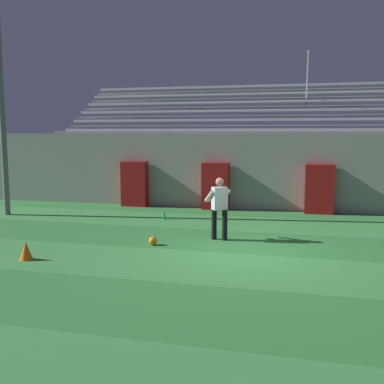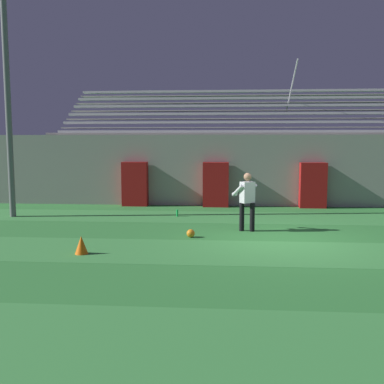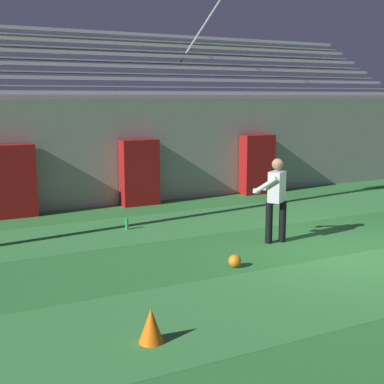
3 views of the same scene
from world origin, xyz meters
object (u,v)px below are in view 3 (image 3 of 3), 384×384
at_px(padding_pillar_gate_right, 257,164).
at_px(water_bottle, 127,224).
at_px(padding_pillar_far_left, 14,181).
at_px(goalkeeper, 276,195).
at_px(soccer_ball, 235,261).
at_px(traffic_cone, 151,326).
at_px(padding_pillar_gate_left, 139,172).

distance_m(padding_pillar_gate_right, water_bottle, 5.58).
relative_size(padding_pillar_far_left, goalkeeper, 1.04).
height_order(padding_pillar_gate_right, water_bottle, padding_pillar_gate_right).
relative_size(padding_pillar_gate_right, padding_pillar_far_left, 1.00).
height_order(padding_pillar_far_left, soccer_ball, padding_pillar_far_left).
height_order(padding_pillar_gate_right, padding_pillar_far_left, same).
relative_size(padding_pillar_gate_right, soccer_ball, 7.90).
distance_m(goalkeeper, soccer_ball, 2.00).
bearing_deg(water_bottle, goalkeeper, -45.66).
bearing_deg(traffic_cone, goalkeeper, 37.01).
relative_size(padding_pillar_gate_right, water_bottle, 7.24).
bearing_deg(water_bottle, traffic_cone, -107.36).
height_order(padding_pillar_far_left, goalkeeper, padding_pillar_far_left).
bearing_deg(padding_pillar_far_left, padding_pillar_gate_left, 0.00).
bearing_deg(goalkeeper, traffic_cone, -142.99).
xyz_separation_m(padding_pillar_gate_right, padding_pillar_far_left, (-6.92, 0.00, 0.00)).
relative_size(traffic_cone, water_bottle, 1.75).
height_order(padding_pillar_far_left, traffic_cone, padding_pillar_far_left).
bearing_deg(padding_pillar_gate_left, traffic_cone, -110.78).
relative_size(padding_pillar_gate_left, padding_pillar_far_left, 1.00).
bearing_deg(water_bottle, padding_pillar_gate_left, 62.27).
relative_size(goalkeeper, soccer_ball, 7.59).
xyz_separation_m(padding_pillar_gate_left, padding_pillar_far_left, (-3.19, 0.00, 0.00)).
bearing_deg(soccer_ball, padding_pillar_gate_left, 84.57).
relative_size(padding_pillar_gate_left, water_bottle, 7.24).
relative_size(padding_pillar_far_left, traffic_cone, 4.14).
bearing_deg(water_bottle, padding_pillar_far_left, 128.97).
distance_m(padding_pillar_gate_left, soccer_ball, 5.75).
height_order(padding_pillar_gate_left, padding_pillar_gate_right, same).
bearing_deg(traffic_cone, water_bottle, 72.64).
relative_size(soccer_ball, traffic_cone, 0.52).
bearing_deg(padding_pillar_gate_left, water_bottle, -117.73).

